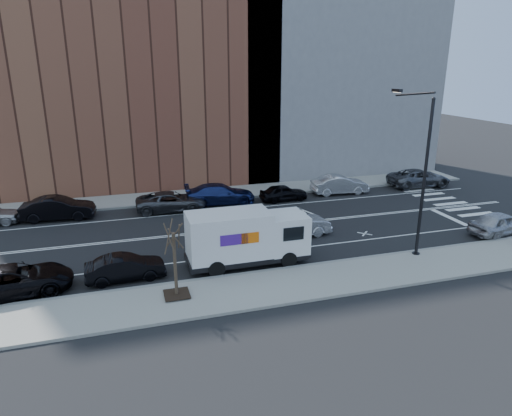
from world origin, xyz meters
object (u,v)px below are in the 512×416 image
fedex_van (246,237)px  near_parked_front (500,223)px  driving_sedan (293,225)px  far_parked_b (58,208)px

fedex_van → near_parked_front: size_ratio=1.52×
driving_sedan → near_parked_front: driving_sedan is taller
fedex_van → far_parked_b: bearing=133.6°
fedex_van → driving_sedan: 5.25m
far_parked_b → fedex_van: bearing=-132.1°
driving_sedan → near_parked_front: size_ratio=1.10×
far_parked_b → driving_sedan: 16.93m
fedex_van → driving_sedan: fedex_van is taller
fedex_van → far_parked_b: 15.68m
near_parked_front → fedex_van: bearing=81.3°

